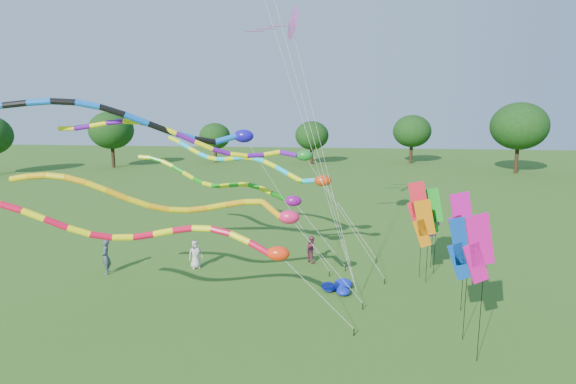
# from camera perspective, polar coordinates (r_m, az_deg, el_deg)

# --- Properties ---
(ground) EXTENTS (160.00, 160.00, 0.00)m
(ground) POSITION_cam_1_polar(r_m,az_deg,el_deg) (19.66, 0.90, -16.74)
(ground) COLOR #305D18
(ground) RESTS_ON ground
(tree_ring) EXTENTS (116.61, 120.92, 9.60)m
(tree_ring) POSITION_cam_1_polar(r_m,az_deg,el_deg) (9.50, -15.27, -11.77)
(tree_ring) COLOR #382314
(tree_ring) RESTS_ON ground
(tube_kite_red) EXTENTS (13.62, 1.94, 6.08)m
(tube_kite_red) POSITION_cam_1_polar(r_m,az_deg,el_deg) (18.98, -13.57, -5.06)
(tube_kite_red) COLOR black
(tube_kite_red) RESTS_ON ground
(tube_kite_orange) EXTENTS (14.27, 2.36, 6.80)m
(tube_kite_orange) POSITION_cam_1_polar(r_m,az_deg,el_deg) (20.62, -11.57, -1.21)
(tube_kite_orange) COLOR black
(tube_kite_orange) RESTS_ON ground
(tube_kite_purple) EXTENTS (15.08, 2.52, 8.89)m
(tube_kite_purple) POSITION_cam_1_polar(r_m,az_deg,el_deg) (22.80, -9.01, 5.75)
(tube_kite_purple) COLOR black
(tube_kite_purple) RESTS_ON ground
(tube_kite_blue) EXTENTS (17.47, 5.60, 10.09)m
(tube_kite_blue) POSITION_cam_1_polar(r_m,az_deg,el_deg) (23.01, -18.96, 7.99)
(tube_kite_blue) COLOR black
(tube_kite_blue) RESTS_ON ground
(tube_kite_cyan) EXTENTS (13.80, 6.00, 7.22)m
(tube_kite_cyan) POSITION_cam_1_polar(r_m,az_deg,el_deg) (30.05, -3.38, 3.18)
(tube_kite_cyan) COLOR black
(tube_kite_cyan) RESTS_ON ground
(tube_kite_green) EXTENTS (12.82, 4.15, 6.31)m
(tube_kite_green) POSITION_cam_1_polar(r_m,az_deg,el_deg) (28.22, -6.42, 0.83)
(tube_kite_green) COLOR black
(tube_kite_green) RESTS_ON ground
(delta_kite_high_c) EXTENTS (5.70, 3.98, 13.83)m
(delta_kite_high_c) POSITION_cam_1_polar(r_m,az_deg,el_deg) (24.76, 0.32, 19.44)
(delta_kite_high_c) COLOR black
(delta_kite_high_c) RESTS_ON ground
(banner_pole_magenta_b) EXTENTS (1.16, 0.11, 5.34)m
(banner_pole_magenta_b) POSITION_cam_1_polar(r_m,az_deg,el_deg) (21.76, 19.82, -3.20)
(banner_pole_magenta_b) COLOR black
(banner_pole_magenta_b) RESTS_ON ground
(banner_pole_blue_a) EXTENTS (1.16, 0.13, 4.92)m
(banner_pole_blue_a) POSITION_cam_1_polar(r_m,az_deg,el_deg) (19.19, 19.94, -6.32)
(banner_pole_blue_a) COLOR black
(banner_pole_blue_a) RESTS_ON ground
(banner_pole_orange) EXTENTS (1.16, 0.12, 4.34)m
(banner_pole_orange) POSITION_cam_1_polar(r_m,az_deg,el_deg) (24.93, 15.79, -3.61)
(banner_pole_orange) COLOR black
(banner_pole_orange) RESTS_ON ground
(banner_pole_violet) EXTENTS (1.12, 0.47, 4.22)m
(banner_pole_violet) POSITION_cam_1_polar(r_m,az_deg,el_deg) (27.39, 16.36, -2.64)
(banner_pole_violet) COLOR black
(banner_pole_violet) RESTS_ON ground
(banner_pole_red) EXTENTS (1.16, 0.18, 5.12)m
(banner_pole_red) POSITION_cam_1_polar(r_m,az_deg,el_deg) (25.46, 15.14, -1.51)
(banner_pole_red) COLOR black
(banner_pole_red) RESTS_ON ground
(banner_pole_magenta_a) EXTENTS (1.15, 0.31, 5.41)m
(banner_pole_magenta_a) POSITION_cam_1_polar(r_m,az_deg,el_deg) (17.58, 21.65, -6.30)
(banner_pole_magenta_a) COLOR black
(banner_pole_magenta_a) RESTS_ON ground
(banner_pole_green) EXTENTS (1.16, 0.13, 4.70)m
(banner_pole_green) POSITION_cam_1_polar(r_m,az_deg,el_deg) (26.22, 16.70, -2.18)
(banner_pole_green) COLOR black
(banner_pole_green) RESTS_ON ground
(blue_nylon_heap) EXTENTS (1.42, 1.57, 0.46)m
(blue_nylon_heap) POSITION_cam_1_polar(r_m,az_deg,el_deg) (23.80, 5.97, -11.23)
(blue_nylon_heap) COLOR #0D21B3
(blue_nylon_heap) RESTS_ON ground
(person_a) EXTENTS (0.92, 0.82, 1.59)m
(person_a) POSITION_cam_1_polar(r_m,az_deg,el_deg) (27.16, -10.90, -7.25)
(person_a) COLOR beige
(person_a) RESTS_ON ground
(person_b) EXTENTS (0.67, 0.80, 1.86)m
(person_b) POSITION_cam_1_polar(r_m,az_deg,el_deg) (27.58, -20.77, -7.19)
(person_b) COLOR #3E4857
(person_b) RESTS_ON ground
(person_c) EXTENTS (0.92, 0.95, 1.55)m
(person_c) POSITION_cam_1_polar(r_m,az_deg,el_deg) (27.67, 2.80, -6.78)
(person_c) COLOR #86304A
(person_c) RESTS_ON ground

